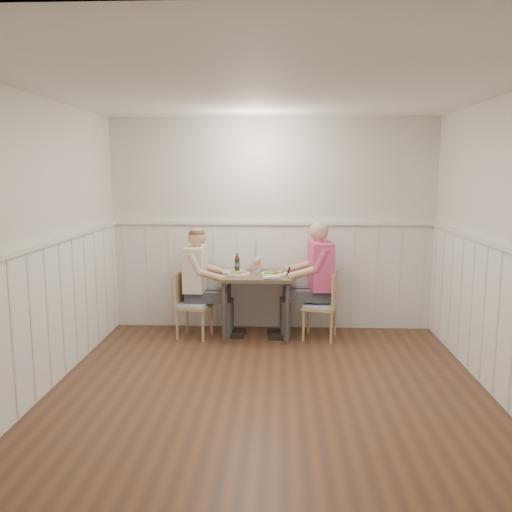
# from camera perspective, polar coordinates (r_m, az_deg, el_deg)

# --- Properties ---
(ground_plane) EXTENTS (4.50, 4.50, 0.00)m
(ground_plane) POSITION_cam_1_polar(r_m,az_deg,el_deg) (4.84, 1.25, -14.89)
(ground_plane) COLOR #492F20
(room_shell) EXTENTS (4.04, 4.54, 2.60)m
(room_shell) POSITION_cam_1_polar(r_m,az_deg,el_deg) (4.45, 1.32, 3.30)
(room_shell) COLOR silver
(room_shell) RESTS_ON ground
(wainscot) EXTENTS (4.00, 4.49, 1.34)m
(wainscot) POSITION_cam_1_polar(r_m,az_deg,el_deg) (5.27, 1.45, -4.97)
(wainscot) COLOR silver
(wainscot) RESTS_ON ground
(dining_table) EXTENTS (0.82, 0.70, 0.75)m
(dining_table) POSITION_cam_1_polar(r_m,az_deg,el_deg) (6.41, 0.08, -2.89)
(dining_table) COLOR brown
(dining_table) RESTS_ON ground
(chair_right) EXTENTS (0.45, 0.45, 0.80)m
(chair_right) POSITION_cam_1_polar(r_m,az_deg,el_deg) (6.39, 7.16, -4.93)
(chair_right) COLOR tan
(chair_right) RESTS_ON ground
(chair_left) EXTENTS (0.44, 0.44, 0.79)m
(chair_left) POSITION_cam_1_polar(r_m,az_deg,el_deg) (6.47, -6.92, -4.80)
(chair_left) COLOR tan
(chair_left) RESTS_ON ground
(man_in_pink) EXTENTS (0.67, 0.47, 1.40)m
(man_in_pink) POSITION_cam_1_polar(r_m,az_deg,el_deg) (6.43, 6.43, -3.41)
(man_in_pink) COLOR #3F3F47
(man_in_pink) RESTS_ON ground
(diner_cream) EXTENTS (0.62, 0.43, 1.32)m
(diner_cream) POSITION_cam_1_polar(r_m,az_deg,el_deg) (6.49, -6.03, -3.58)
(diner_cream) COLOR #3F3F47
(diner_cream) RESTS_ON ground
(plate_man) EXTENTS (0.31, 0.31, 0.08)m
(plate_man) POSITION_cam_1_polar(r_m,az_deg,el_deg) (6.36, 1.85, -1.76)
(plate_man) COLOR white
(plate_man) RESTS_ON dining_table
(plate_diner) EXTENTS (0.26, 0.26, 0.07)m
(plate_diner) POSITION_cam_1_polar(r_m,az_deg,el_deg) (6.37, -1.94, -1.77)
(plate_diner) COLOR white
(plate_diner) RESTS_ON dining_table
(beer_glass_a) EXTENTS (0.07, 0.07, 0.18)m
(beer_glass_a) POSITION_cam_1_polar(r_m,az_deg,el_deg) (6.58, 0.26, -0.57)
(beer_glass_a) COLOR silver
(beer_glass_a) RESTS_ON dining_table
(beer_glass_b) EXTENTS (0.07, 0.07, 0.17)m
(beer_glass_b) POSITION_cam_1_polar(r_m,az_deg,el_deg) (6.52, 0.01, -0.71)
(beer_glass_b) COLOR silver
(beer_glass_b) RESTS_ON dining_table
(beer_bottle) EXTENTS (0.06, 0.06, 0.22)m
(beer_bottle) POSITION_cam_1_polar(r_m,az_deg,el_deg) (6.56, -1.99, -0.79)
(beer_bottle) COLOR #32220E
(beer_bottle) RESTS_ON dining_table
(rolled_napkin) EXTENTS (0.20, 0.10, 0.04)m
(rolled_napkin) POSITION_cam_1_polar(r_m,az_deg,el_deg) (6.09, 1.61, -2.27)
(rolled_napkin) COLOR white
(rolled_napkin) RESTS_ON dining_table
(grass_vase) EXTENTS (0.04, 0.04, 0.37)m
(grass_vase) POSITION_cam_1_polar(r_m,az_deg,el_deg) (6.67, -0.21, -0.04)
(grass_vase) COLOR silver
(grass_vase) RESTS_ON dining_table
(gingham_mat) EXTENTS (0.34, 0.30, 0.01)m
(gingham_mat) POSITION_cam_1_polar(r_m,az_deg,el_deg) (6.60, -2.41, -1.56)
(gingham_mat) COLOR #546FBC
(gingham_mat) RESTS_ON dining_table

